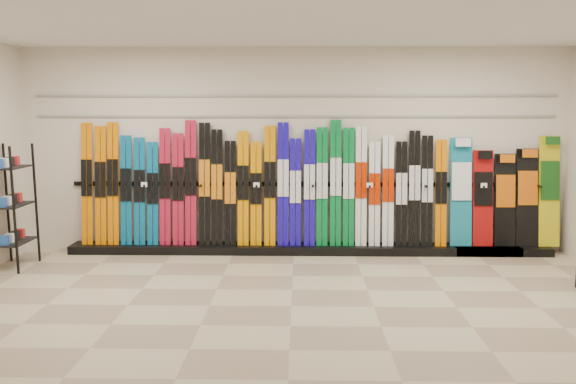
{
  "coord_description": "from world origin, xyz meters",
  "views": [
    {
      "loc": [
        0.08,
        -5.81,
        2.11
      ],
      "look_at": [
        -0.06,
        1.0,
        1.1
      ],
      "focal_mm": 35.0,
      "sensor_mm": 36.0,
      "label": 1
    }
  ],
  "objects": [
    {
      "name": "floor",
      "position": [
        0.0,
        0.0,
        0.0
      ],
      "size": [
        8.0,
        8.0,
        0.0
      ],
      "primitive_type": "plane",
      "color": "gray",
      "rests_on": "ground"
    },
    {
      "name": "back_wall",
      "position": [
        0.0,
        2.5,
        1.5
      ],
      "size": [
        8.0,
        0.0,
        8.0
      ],
      "primitive_type": "plane",
      "rotation": [
        1.57,
        0.0,
        0.0
      ],
      "color": "beige",
      "rests_on": "floor"
    },
    {
      "name": "ceiling",
      "position": [
        0.0,
        0.0,
        3.0
      ],
      "size": [
        8.0,
        8.0,
        0.0
      ],
      "primitive_type": "plane",
      "rotation": [
        3.14,
        0.0,
        0.0
      ],
      "color": "silver",
      "rests_on": "back_wall"
    },
    {
      "name": "ski_rack_base",
      "position": [
        0.22,
        2.28,
        0.06
      ],
      "size": [
        8.0,
        0.4,
        0.12
      ],
      "primitive_type": "cube",
      "color": "black",
      "rests_on": "floor"
    },
    {
      "name": "skis",
      "position": [
        -0.47,
        2.33,
        0.96
      ],
      "size": [
        5.38,
        0.24,
        1.83
      ],
      "color": "orange",
      "rests_on": "ski_rack_base"
    },
    {
      "name": "snowboards",
      "position": [
        3.09,
        2.35,
        0.86
      ],
      "size": [
        1.59,
        0.25,
        1.6
      ],
      "color": "#14728C",
      "rests_on": "ski_rack_base"
    },
    {
      "name": "accessory_rack",
      "position": [
        -3.75,
        1.44,
        0.82
      ],
      "size": [
        0.4,
        0.6,
        1.65
      ],
      "primitive_type": "cube",
      "color": "black",
      "rests_on": "floor"
    },
    {
      "name": "slatwall_rail_0",
      "position": [
        0.0,
        2.48,
        2.0
      ],
      "size": [
        7.6,
        0.02,
        0.03
      ],
      "primitive_type": "cube",
      "color": "gray",
      "rests_on": "back_wall"
    },
    {
      "name": "slatwall_rail_1",
      "position": [
        0.0,
        2.48,
        2.3
      ],
      "size": [
        7.6,
        0.02,
        0.03
      ],
      "primitive_type": "cube",
      "color": "gray",
      "rests_on": "back_wall"
    }
  ]
}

